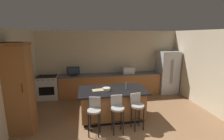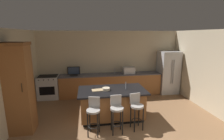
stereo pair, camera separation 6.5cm
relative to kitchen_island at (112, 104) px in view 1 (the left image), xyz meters
name	(u,v)px [view 1 (the left image)]	position (x,y,z in m)	size (l,w,h in m)	color
wall_back	(109,62)	(0.25, 2.34, 0.87)	(6.43, 0.12, 2.66)	beige
wall_left	(10,80)	(-2.76, 0.04, 0.87)	(0.12, 5.00, 2.66)	beige
wall_right	(211,71)	(3.27, 0.04, 0.87)	(0.12, 5.00, 2.66)	beige
counter_back	(111,84)	(0.25, 1.96, -0.01)	(4.19, 0.62, 0.90)	brown
kitchen_island	(112,104)	(0.00, 0.00, 0.00)	(1.99, 1.08, 0.91)	black
refrigerator	(167,72)	(2.76, 1.91, 0.44)	(0.80, 0.76, 1.81)	#B7BABF
range_oven	(48,87)	(-2.25, 1.96, 0.00)	(0.80, 0.63, 0.92)	#B7BABF
cabinet_tower	(19,88)	(-2.43, -0.33, 0.74)	(0.64, 0.56, 2.33)	brown
microwave	(128,70)	(1.01, 1.96, 0.57)	(0.48, 0.36, 0.27)	#B7BABF
tv_monitor	(73,72)	(-1.24, 1.91, 0.61)	(0.49, 0.16, 0.36)	black
sink_faucet_back	(114,70)	(0.44, 2.06, 0.56)	(0.02, 0.02, 0.24)	#B2B2B7
sink_faucet_island	(126,85)	(0.41, 0.00, 0.55)	(0.02, 0.02, 0.22)	#B2B2B7
bar_stool_left	(94,113)	(-0.59, -0.76, 0.12)	(0.35, 0.37, 0.97)	gray
bar_stool_center	(117,111)	(0.00, -0.75, 0.12)	(0.34, 0.34, 0.98)	gray
bar_stool_right	(137,108)	(0.55, -0.66, 0.11)	(0.34, 0.36, 0.97)	gray
fruit_bowl	(106,89)	(-0.18, -0.02, 0.48)	(0.22, 0.22, 0.08)	beige
cell_phone	(94,88)	(-0.54, 0.19, 0.45)	(0.07, 0.15, 0.01)	black
cutting_board	(99,90)	(-0.40, 0.01, 0.45)	(0.39, 0.22, 0.02)	tan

